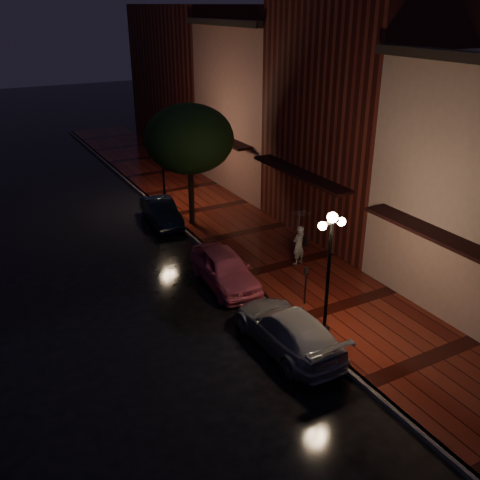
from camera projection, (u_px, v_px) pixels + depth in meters
ground at (240, 279)px, 21.28m from camera, size 120.00×120.00×0.00m
sidewalk at (288, 265)px, 22.24m from camera, size 4.50×60.00×0.15m
curb at (240, 277)px, 21.25m from camera, size 0.25×60.00×0.15m
storefront_mid at (357, 115)px, 23.72m from camera, size 5.00×8.00×11.00m
storefront_far at (263, 109)px, 30.54m from camera, size 5.00×8.00×9.00m
storefront_extra at (192, 80)px, 38.35m from camera, size 5.00×12.00×10.00m
streetlamp_near at (329, 269)px, 16.37m from camera, size 0.96×0.36×4.31m
streetlamp_far at (163, 161)px, 27.59m from camera, size 0.96×0.36×4.31m
street_tree at (189, 141)px, 24.63m from camera, size 4.16×4.16×5.80m
pink_car at (225, 269)px, 20.56m from camera, size 1.91×4.20×1.40m
navy_car at (161, 212)px, 26.42m from camera, size 1.60×3.80×1.22m
silver_car at (288, 329)px, 16.81m from camera, size 1.88×4.56×1.32m
woman_with_umbrella at (300, 229)px, 21.58m from camera, size 0.98×1.00×2.35m
parking_meter at (306, 282)px, 18.90m from camera, size 0.14×0.11×1.46m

